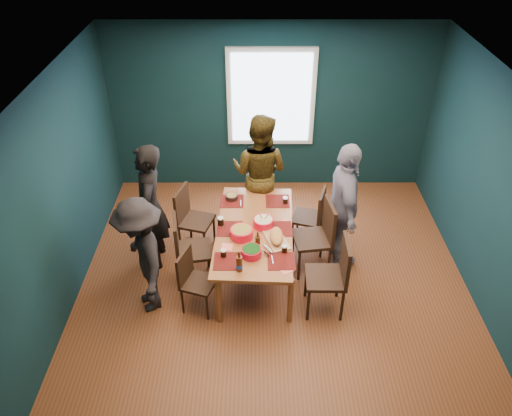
# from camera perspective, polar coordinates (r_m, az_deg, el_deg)

# --- Properties ---
(room) EXTENTS (5.01, 5.01, 2.71)m
(room) POSITION_cam_1_polar(r_m,az_deg,el_deg) (5.92, 2.25, 2.60)
(room) COLOR brown
(room) RESTS_ON ground
(dining_table) EXTENTS (1.04, 1.94, 0.72)m
(dining_table) POSITION_cam_1_polar(r_m,az_deg,el_deg) (6.33, -0.17, -2.89)
(dining_table) COLOR #98572D
(dining_table) RESTS_ON floor
(chair_left_far) EXTENTS (0.53, 0.53, 0.94)m
(chair_left_far) POSITION_cam_1_polar(r_m,az_deg,el_deg) (6.89, -7.59, -0.76)
(chair_left_far) COLOR black
(chair_left_far) RESTS_ON floor
(chair_left_mid) EXTENTS (0.50, 0.50, 0.96)m
(chair_left_mid) POSITION_cam_1_polar(r_m,az_deg,el_deg) (6.35, -8.05, -4.26)
(chair_left_mid) COLOR black
(chair_left_mid) RESTS_ON floor
(chair_left_near) EXTENTS (0.48, 0.48, 0.83)m
(chair_left_near) POSITION_cam_1_polar(r_m,az_deg,el_deg) (6.02, -7.27, -7.76)
(chair_left_near) COLOR black
(chair_left_near) RESTS_ON floor
(chair_right_far) EXTENTS (0.50, 0.50, 0.88)m
(chair_right_far) POSITION_cam_1_polar(r_m,az_deg,el_deg) (6.96, 6.63, -0.61)
(chair_right_far) COLOR black
(chair_right_far) RESTS_ON floor
(chair_right_mid) EXTENTS (0.53, 0.53, 1.03)m
(chair_right_mid) POSITION_cam_1_polar(r_m,az_deg,el_deg) (6.49, 7.30, -2.76)
(chair_right_mid) COLOR black
(chair_right_mid) RESTS_ON floor
(chair_right_near) EXTENTS (0.47, 0.47, 1.03)m
(chair_right_near) POSITION_cam_1_polar(r_m,az_deg,el_deg) (5.94, 8.95, -7.17)
(chair_right_near) COLOR black
(chair_right_near) RESTS_ON floor
(person_far_left) EXTENTS (0.47, 0.67, 1.76)m
(person_far_left) POSITION_cam_1_polar(r_m,az_deg,el_deg) (6.53, -11.98, 0.01)
(person_far_left) COLOR black
(person_far_left) RESTS_ON floor
(person_back) EXTENTS (1.04, 0.94, 1.76)m
(person_back) POSITION_cam_1_polar(r_m,az_deg,el_deg) (7.12, 0.42, 4.11)
(person_back) COLOR black
(person_back) RESTS_ON floor
(person_right) EXTENTS (0.49, 1.06, 1.76)m
(person_right) POSITION_cam_1_polar(r_m,az_deg,el_deg) (6.51, 9.99, 0.18)
(person_right) COLOR silver
(person_right) RESTS_ON floor
(person_near_left) EXTENTS (0.91, 1.14, 1.54)m
(person_near_left) POSITION_cam_1_polar(r_m,az_deg,el_deg) (5.95, -12.88, -5.42)
(person_near_left) COLOR black
(person_near_left) RESTS_ON floor
(bowl_salad) EXTENTS (0.29, 0.29, 0.12)m
(bowl_salad) POSITION_cam_1_polar(r_m,az_deg,el_deg) (6.13, -1.65, -2.84)
(bowl_salad) COLOR red
(bowl_salad) RESTS_ON dining_table
(bowl_dumpling) EXTENTS (0.26, 0.26, 0.24)m
(bowl_dumpling) POSITION_cam_1_polar(r_m,az_deg,el_deg) (6.31, 0.85, -1.63)
(bowl_dumpling) COLOR red
(bowl_dumpling) RESTS_ON dining_table
(bowl_herbs) EXTENTS (0.24, 0.24, 0.11)m
(bowl_herbs) POSITION_cam_1_polar(r_m,az_deg,el_deg) (5.86, -0.53, -5.01)
(bowl_herbs) COLOR red
(bowl_herbs) RESTS_ON dining_table
(cutting_board) EXTENTS (0.35, 0.57, 0.12)m
(cutting_board) POSITION_cam_1_polar(r_m,az_deg,el_deg) (6.08, 2.34, -3.33)
(cutting_board) COLOR tan
(cutting_board) RESTS_ON dining_table
(small_bowl) EXTENTS (0.17, 0.17, 0.07)m
(small_bowl) POSITION_cam_1_polar(r_m,az_deg,el_deg) (6.82, -2.81, 1.29)
(small_bowl) COLOR black
(small_bowl) RESTS_ON dining_table
(beer_bottle_a) EXTENTS (0.08, 0.08, 0.28)m
(beer_bottle_a) POSITION_cam_1_polar(r_m,az_deg,el_deg) (5.63, -1.92, -6.39)
(beer_bottle_a) COLOR #481F0C
(beer_bottle_a) RESTS_ON dining_table
(beer_bottle_b) EXTENTS (0.06, 0.06, 0.24)m
(beer_bottle_b) POSITION_cam_1_polar(r_m,az_deg,el_deg) (5.94, 0.20, -3.89)
(beer_bottle_b) COLOR #481F0C
(beer_bottle_b) RESTS_ON dining_table
(cola_glass_a) EXTENTS (0.07, 0.07, 0.10)m
(cola_glass_a) POSITION_cam_1_polar(r_m,az_deg,el_deg) (5.86, -3.74, -5.14)
(cola_glass_a) COLOR black
(cola_glass_a) RESTS_ON dining_table
(cola_glass_b) EXTENTS (0.07, 0.07, 0.10)m
(cola_glass_b) POSITION_cam_1_polar(r_m,az_deg,el_deg) (5.92, 3.27, -4.66)
(cola_glass_b) COLOR black
(cola_glass_b) RESTS_ON dining_table
(cola_glass_c) EXTENTS (0.07, 0.07, 0.09)m
(cola_glass_c) POSITION_cam_1_polar(r_m,az_deg,el_deg) (6.73, 3.37, 0.92)
(cola_glass_c) COLOR black
(cola_glass_c) RESTS_ON dining_table
(cola_glass_d) EXTENTS (0.08, 0.08, 0.11)m
(cola_glass_d) POSITION_cam_1_polar(r_m,az_deg,el_deg) (6.34, -4.06, -1.47)
(cola_glass_d) COLOR black
(cola_glass_d) RESTS_ON dining_table
(napkin_a) EXTENTS (0.21, 0.21, 0.00)m
(napkin_a) POSITION_cam_1_polar(r_m,az_deg,el_deg) (6.38, 3.21, -1.86)
(napkin_a) COLOR #FF736B
(napkin_a) RESTS_ON dining_table
(napkin_b) EXTENTS (0.15, 0.15, 0.00)m
(napkin_b) POSITION_cam_1_polar(r_m,az_deg,el_deg) (6.02, -3.32, -4.46)
(napkin_b) COLOR #FF736B
(napkin_b) RESTS_ON dining_table
(napkin_c) EXTENTS (0.19, 0.19, 0.00)m
(napkin_c) POSITION_cam_1_polar(r_m,az_deg,el_deg) (5.72, 3.43, -7.03)
(napkin_c) COLOR #FF736B
(napkin_c) RESTS_ON dining_table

